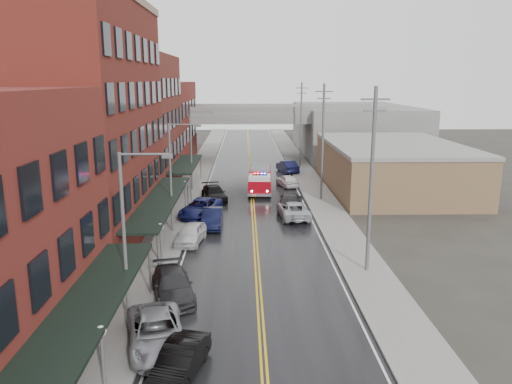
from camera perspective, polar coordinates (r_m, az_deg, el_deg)
name	(u,v)px	position (r m, az deg, el deg)	size (l,w,h in m)	color
road	(253,213)	(47.36, -0.30, -2.39)	(11.00, 160.00, 0.02)	black
sidewalk_left	(176,213)	(47.78, -9.10, -2.34)	(3.00, 160.00, 0.15)	slate
sidewalk_right	(330,212)	(48.03, 8.45, -2.24)	(3.00, 160.00, 0.15)	slate
curb_left	(194,213)	(47.58, -7.13, -2.34)	(0.30, 160.00, 0.15)	gray
curb_right	(313,212)	(47.77, 6.49, -2.26)	(0.30, 160.00, 0.15)	gray
brick_building_b	(82,125)	(40.81, -19.31, 7.29)	(9.00, 20.00, 18.00)	maroon
brick_building_c	(133,124)	(57.78, -13.93, 7.54)	(9.00, 15.00, 15.00)	maroon
brick_building_far	(159,124)	(75.03, -11.00, 7.65)	(9.00, 20.00, 12.00)	maroon
tan_building	(392,168)	(59.02, 15.26, 2.66)	(14.00, 22.00, 5.00)	brown
right_far_block	(354,129)	(88.14, 11.09, 7.07)	(18.00, 30.00, 8.00)	slate
awning_0	(88,306)	(22.83, -18.65, -12.28)	(2.60, 16.00, 3.09)	black
awning_1	(161,200)	(40.39, -10.81, -0.93)	(2.60, 18.00, 3.09)	black
awning_2	(186,164)	(57.38, -8.01, 3.20)	(2.60, 13.00, 3.09)	black
globe_lamp_0	(102,345)	(21.13, -17.21, -16.36)	(0.44, 0.44, 3.12)	#59595B
globe_lamp_1	(161,235)	(33.74, -10.84, -4.86)	(0.44, 0.44, 3.12)	#59595B
globe_lamp_2	(185,189)	(47.14, -8.11, 0.29)	(0.44, 0.44, 3.12)	#59595B
street_lamp_0	(129,229)	(25.43, -14.35, -4.11)	(2.64, 0.22, 9.00)	#59595B
street_lamp_1	(174,171)	(40.76, -9.41, 2.41)	(2.64, 0.22, 9.00)	#59595B
street_lamp_2	(193,145)	(56.46, -7.18, 5.33)	(2.64, 0.22, 9.00)	#59595B
utility_pole_0	(371,178)	(32.31, 13.06, 1.57)	(1.80, 0.24, 12.00)	#59595B
utility_pole_1	(323,140)	(51.69, 7.64, 5.89)	(1.80, 0.24, 12.00)	#59595B
utility_pole_2	(301,123)	(71.42, 5.16, 7.83)	(1.80, 0.24, 12.00)	#59595B
overpass	(250,122)	(77.97, -0.74, 8.05)	(40.00, 10.00, 7.50)	slate
fire_truck	(260,179)	(55.85, 0.46, 1.53)	(3.36, 7.75, 2.79)	maroon
parked_car_left_1	(180,361)	(22.61, -8.67, -18.52)	(1.50, 4.30, 1.42)	black
parked_car_left_2	(156,332)	(24.80, -11.31, -15.43)	(2.59, 5.61, 1.56)	gray
parked_car_left_3	(173,285)	(29.70, -9.49, -10.47)	(2.16, 5.30, 1.54)	#27272A
parked_car_left_4	(191,234)	(38.92, -7.47, -4.74)	(1.79, 4.44, 1.51)	silver
parked_car_left_5	(212,218)	(42.86, -5.02, -2.99)	(1.68, 4.81, 1.58)	black
parked_car_left_6	(201,208)	(46.16, -6.34, -1.83)	(2.72, 5.90, 1.64)	navy
parked_car_left_7	(214,193)	(52.11, -4.81, -0.16)	(2.18, 5.35, 1.55)	black
parked_car_right_0	(293,210)	(45.63, 4.26, -2.03)	(2.54, 5.51, 1.53)	#B3B5BC
parked_car_right_1	(291,201)	(48.98, 3.97, -0.98)	(2.18, 5.36, 1.56)	#242426
parked_car_right_2	(287,181)	(58.89, 3.57, 1.32)	(1.72, 4.29, 1.46)	white
parked_car_right_3	(287,166)	(67.88, 3.61, 2.94)	(1.76, 5.05, 1.66)	black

